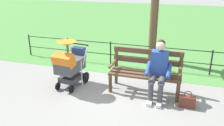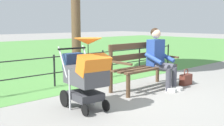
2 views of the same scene
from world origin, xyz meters
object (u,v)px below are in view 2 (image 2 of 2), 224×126
(park_bench, at_px, (142,64))
(stroller, at_px, (86,73))
(handbag, at_px, (186,79))
(person_on_bench, at_px, (160,56))

(park_bench, bearing_deg, stroller, 10.61)
(handbag, bearing_deg, stroller, -3.31)
(park_bench, distance_m, handbag, 1.14)
(person_on_bench, xyz_separation_m, stroller, (2.05, 0.10, -0.08))
(park_bench, height_order, handbag, park_bench)
(park_bench, distance_m, stroller, 1.77)
(stroller, height_order, handbag, stroller)
(stroller, bearing_deg, handbag, 176.69)
(park_bench, relative_size, stroller, 1.39)
(person_on_bench, xyz_separation_m, handbag, (-0.65, 0.26, -0.55))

